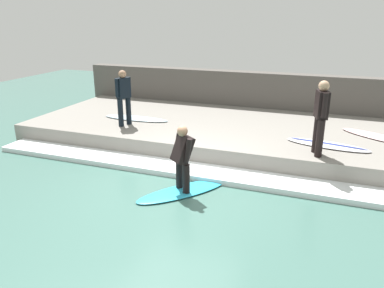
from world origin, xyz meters
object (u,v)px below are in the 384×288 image
surfboard_waiting_far (328,145)px  surfer_riding (183,155)px  surfboard_waiting_near (136,118)px  surfboard_spare (380,137)px  surfer_waiting_near (124,95)px  surfboard_riding (183,191)px  surfer_waiting_far (321,114)px

surfboard_waiting_far → surfer_riding: bearing=133.4°
surfboard_waiting_near → surfboard_spare: 6.66m
surfer_waiting_near → surfboard_spare: surfer_waiting_near is taller
surfer_waiting_near → surfboard_spare: 6.78m
surfboard_riding → surfer_riding: size_ratio=1.44×
surfboard_riding → surfboard_waiting_far: size_ratio=0.98×
surfboard_spare → surfer_waiting_far: bearing=140.6°
surfer_riding → surfboard_spare: bearing=-47.1°
surfer_riding → surfboard_waiting_near: 4.15m
surfboard_riding → surfer_riding: 0.78m
surfer_waiting_far → surfboard_waiting_far: 1.14m
surfboard_riding → surfboard_waiting_far: surfboard_waiting_far is taller
surfboard_waiting_far → surfer_waiting_near: bearing=91.0°
surfboard_waiting_near → surfer_waiting_far: (-1.24, -5.19, 0.90)m
surfer_riding → surfer_waiting_far: surfer_waiting_far is taller
surfer_riding → surfboard_spare: surfer_riding is taller
surfer_waiting_far → surfboard_waiting_far: bearing=-18.3°
surfer_riding → surfer_waiting_far: bearing=-52.8°
surfer_riding → surfer_waiting_far: (1.87, -2.46, 0.61)m
surfer_waiting_far → surfboard_waiting_far: (0.67, -0.22, -0.90)m
surfboard_riding → surfer_waiting_far: (1.87, -2.46, 1.39)m
surfer_riding → surfboard_waiting_near: surfer_riding is taller
surfer_waiting_near → surfboard_waiting_far: 5.47m
surfer_riding → surfer_waiting_far: size_ratio=0.83×
surfboard_waiting_near → surfer_waiting_far: size_ratio=1.24×
surfboard_waiting_near → surfboard_spare: bearing=-85.5°
surfboard_waiting_near → surfboard_riding: bearing=-138.7°
surfboard_riding → surfer_riding: (0.00, -0.00, 0.78)m
surfboard_waiting_near → surfer_riding: bearing=-138.7°
surfer_riding → surfer_waiting_far: 3.15m
surfer_riding → surfer_waiting_near: bearing=48.0°
surfboard_waiting_near → surfboard_spare: same height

